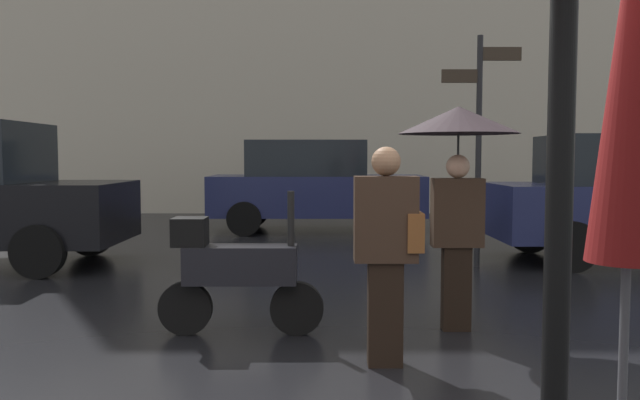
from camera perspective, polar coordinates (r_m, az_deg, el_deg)
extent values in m
cylinder|color=black|center=(1.87, 20.70, -2.56)|extent=(0.07, 0.07, 2.65)
cylinder|color=#4C4C51|center=(2.88, 25.52, -15.62)|extent=(0.04, 0.04, 1.07)
cone|color=maroon|center=(2.74, 26.31, 10.43)|extent=(0.31, 0.31, 1.47)
cube|color=black|center=(5.81, 12.26, -7.68)|extent=(0.24, 0.15, 0.74)
cube|color=#332319|center=(5.72, 12.36, -1.10)|extent=(0.44, 0.20, 0.60)
sphere|color=tan|center=(5.70, 12.42, 2.93)|extent=(0.20, 0.20, 0.20)
cylinder|color=black|center=(5.70, 12.44, 4.26)|extent=(0.02, 0.02, 0.30)
cone|color=#32272C|center=(5.71, 12.48, 6.95)|extent=(1.05, 1.05, 0.24)
cube|color=black|center=(4.77, 6.05, -10.01)|extent=(0.25, 0.16, 0.77)
cube|color=#332319|center=(4.65, 6.11, -1.70)|extent=(0.46, 0.21, 0.62)
sphere|color=#936B4C|center=(4.63, 6.15, 3.43)|extent=(0.21, 0.21, 0.21)
cube|color=brown|center=(4.69, 8.61, -2.82)|extent=(0.12, 0.24, 0.28)
cylinder|color=black|center=(5.57, -1.83, -9.59)|extent=(0.46, 0.09, 0.46)
cylinder|color=black|center=(5.68, -11.63, -9.39)|extent=(0.46, 0.09, 0.46)
cube|color=black|center=(5.53, -6.81, -5.69)|extent=(0.95, 0.32, 0.32)
cube|color=black|center=(5.56, -11.24, -2.77)|extent=(0.28, 0.28, 0.24)
cylinder|color=black|center=(5.44, -2.35, -2.10)|extent=(0.06, 0.06, 0.55)
cylinder|color=black|center=(10.51, -19.44, -2.83)|extent=(0.68, 0.18, 0.68)
cylinder|color=black|center=(8.80, -23.53, -4.20)|extent=(0.68, 0.18, 0.68)
cube|color=#1E234C|center=(13.09, -0.01, 0.42)|extent=(4.30, 1.69, 0.81)
cube|color=black|center=(13.06, -0.95, 3.75)|extent=(2.36, 1.55, 0.71)
cylinder|color=black|center=(14.02, 5.73, -1.02)|extent=(0.67, 0.18, 0.67)
cylinder|color=black|center=(12.35, 6.47, -1.69)|extent=(0.67, 0.18, 0.67)
cylinder|color=black|center=(14.03, -5.71, -1.01)|extent=(0.67, 0.18, 0.67)
cylinder|color=black|center=(12.36, -6.52, -1.68)|extent=(0.67, 0.18, 0.67)
cylinder|color=black|center=(10.72, 18.37, -2.67)|extent=(0.68, 0.18, 0.68)
cylinder|color=black|center=(9.10, 21.76, -3.89)|extent=(0.68, 0.18, 0.68)
cylinder|color=black|center=(9.09, 14.16, 4.14)|extent=(0.08, 0.08, 3.17)
cube|color=#33281E|center=(9.27, 16.02, 12.39)|extent=(0.56, 0.04, 0.18)
cube|color=#33281E|center=(9.10, 12.66, 10.70)|extent=(0.52, 0.04, 0.18)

